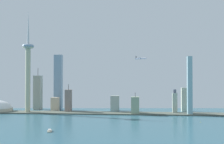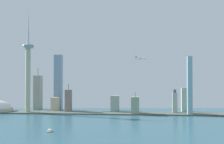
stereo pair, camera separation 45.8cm
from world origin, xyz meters
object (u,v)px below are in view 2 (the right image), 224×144
Objects in this scene: boat_3 at (50,131)px; skyscraper_6 at (38,92)px; skyscraper_5 at (190,86)px; observation_tower at (28,66)px; skyscraper_2 at (115,103)px; skyscraper_4 at (185,100)px; airplane at (141,58)px; skyscraper_8 at (55,104)px; channel_buoy_0 at (200,122)px; skyscraper_7 at (175,103)px; skyscraper_1 at (68,101)px; skyscraper_0 at (58,82)px; skyscraper_3 at (135,106)px.

skyscraper_6 is at bearing -169.76° from boat_3.
skyscraper_5 reaches higher than boat_3.
observation_tower is 348.97m from boat_3.
skyscraper_2 is 0.65× the size of skyscraper_4.
skyscraper_6 is 375.31m from airplane.
skyscraper_8 is 429.28m from channel_buoy_0.
channel_buoy_0 is (381.49, -195.91, -19.11)m from skyscraper_8.
airplane is at bearing -134.34° from skyscraper_7.
skyscraper_6 reaches higher than skyscraper_8.
boat_3 is 0.65× the size of airplane.
skyscraper_2 is at bearing 11.65° from skyscraper_8.
skyscraper_5 is (0.65, -94.25, 42.70)m from skyscraper_4.
observation_tower is 149.76m from skyscraper_1.
skyscraper_4 is at bearing -1.87° from skyscraper_0.
skyscraper_6 is (-7.49, 104.14, -78.55)m from observation_tower.
skyscraper_3 is 138.88m from airplane.
skyscraper_6 is 424.78m from boat_3.
skyscraper_2 is at bearing -3.06° from skyscraper_6.
skyscraper_6 is at bearing 170.33° from airplane.
skyscraper_1 is at bearing -31.18° from skyscraper_6.
skyscraper_7 is (170.88, -62.12, 7.73)m from skyscraper_2.
observation_tower is at bearing 179.39° from skyscraper_5.
skyscraper_4 reaches higher than skyscraper_2.
skyscraper_8 is 353.90m from boat_3.
skyscraper_2 is at bearing 179.55° from skyscraper_4.
skyscraper_1 is at bearing -54.15° from skyscraper_0.
skyscraper_1 is 381.02m from channel_buoy_0.
skyscraper_3 is 0.45× the size of skyscraper_6.
skyscraper_8 is (62.02, 55.35, -110.88)m from observation_tower.
skyscraper_8 is (-236.52, 57.22, -3.09)m from skyscraper_3.
airplane reaches higher than skyscraper_3.
airplane is at bearing -63.42° from skyscraper_2.
skyscraper_8 is at bearing 172.53° from airplane.
skyscraper_0 reaches higher than skyscraper_2.
skyscraper_7 is at bearing 63.82° from airplane.
skyscraper_0 reaches higher than skyscraper_1.
skyscraper_5 is 412.25m from boat_3.
skyscraper_7 is at bearing -1.14° from skyscraper_1.
skyscraper_0 is 2.91× the size of skyscraper_3.
boat_3 is at bearing -102.66° from skyscraper_2.
skyscraper_1 is 140.88m from skyscraper_2.
skyscraper_1 is 4.29× the size of boat_3.
skyscraper_3 reaches higher than boat_3.
channel_buoy_0 is at bearing -27.18° from skyscraper_8.
airplane is (-92.46, -94.60, 115.85)m from skyscraper_7.
skyscraper_7 reaches higher than channel_buoy_0.
skyscraper_0 reaches higher than airplane.
observation_tower is 138.58m from skyscraper_8.
skyscraper_0 is at bearing -1.82° from skyscraper_6.
skyscraper_3 is 169.69m from skyscraper_4.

